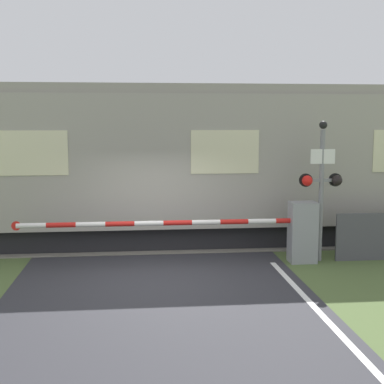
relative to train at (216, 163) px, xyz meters
name	(u,v)px	position (x,y,z in m)	size (l,w,h in m)	color
ground_plane	(158,280)	(-1.70, -3.65, -2.08)	(80.00, 80.00, 0.00)	#4C6033
track_bed	(153,239)	(-1.70, 0.00, -2.06)	(36.00, 3.20, 0.13)	slate
train	(216,163)	(0.00, 0.00, 0.00)	(16.33, 3.11, 4.07)	black
crossing_barrier	(279,231)	(1.08, -2.58, -1.34)	(6.71, 0.44, 1.38)	gray
signal_post	(322,182)	(2.05, -2.51, -0.26)	(0.99, 0.26, 3.19)	gray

